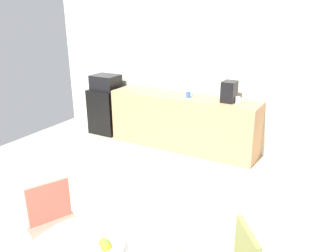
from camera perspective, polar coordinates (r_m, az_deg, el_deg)
ground_plane at (r=3.85m, az=-12.91°, el=-17.68°), size 6.00×6.00×0.00m
wall_back at (r=5.73m, az=6.41°, el=9.39°), size 6.00×0.10×2.60m
counter_block at (r=5.72m, az=2.59°, el=0.68°), size 2.51×0.60×0.90m
mini_fridge at (r=6.57m, az=-10.08°, el=2.57°), size 0.54×0.54×0.83m
microwave at (r=6.43m, az=-10.37°, el=7.22°), size 0.48×0.38×0.26m
chair_coral at (r=3.28m, az=-18.51°, el=-14.36°), size 0.56×0.56×0.83m
fruit_bowl at (r=2.42m, az=-10.10°, el=-19.28°), size 0.21×0.21×0.11m
mug_white at (r=5.48m, az=3.38°, el=5.25°), size 0.13×0.08×0.09m
mug_green at (r=5.25m, az=11.66°, el=4.25°), size 0.13×0.08×0.09m
coffee_maker at (r=5.27m, az=10.17°, el=5.66°), size 0.20×0.24×0.32m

